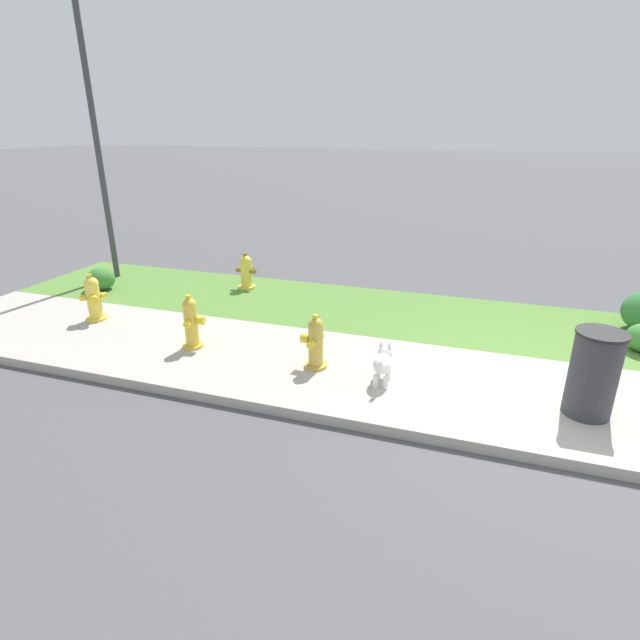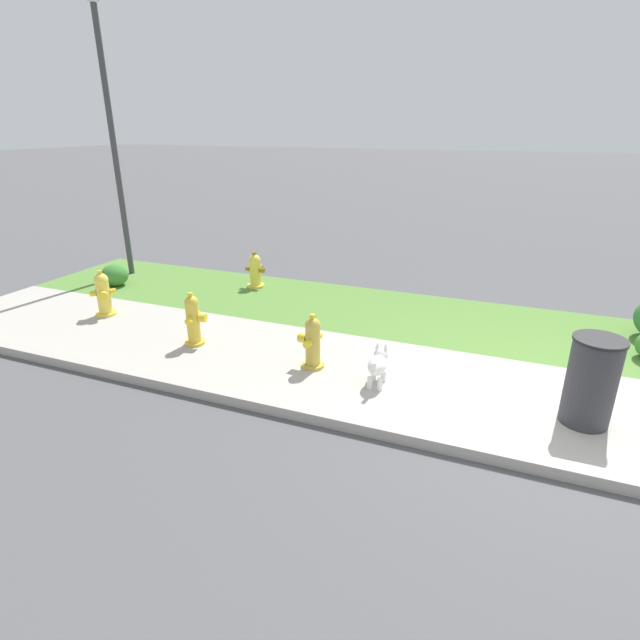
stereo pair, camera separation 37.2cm
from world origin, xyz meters
name	(u,v)px [view 1 (the left image)]	position (x,y,z in m)	size (l,w,h in m)	color
ground_plane	(552,401)	(0.00, 0.00, 0.00)	(120.00, 120.00, 0.00)	#515154
sidewalk_pavement	(552,401)	(0.00, 0.00, 0.01)	(18.00, 2.20, 0.01)	#ADA89E
grass_verge	(538,328)	(0.00, 2.23, 0.00)	(18.00, 2.25, 0.01)	#568438
street_curb	(566,459)	(0.00, -1.18, 0.06)	(18.00, 0.16, 0.12)	#ADA89E
fire_hydrant_mid_block	(191,323)	(-4.56, -0.01, 0.36)	(0.34, 0.37, 0.76)	gold
fire_hydrant_near_corner	(315,343)	(-2.77, -0.05, 0.34)	(0.34, 0.37, 0.71)	gold
fire_hydrant_across_street	(94,298)	(-6.57, 0.42, 0.36)	(0.35, 0.35, 0.74)	yellow
fire_hydrant_at_driveway	(246,272)	(-5.06, 2.65, 0.32)	(0.39, 0.37, 0.67)	yellow
small_white_dog	(383,362)	(-1.89, -0.16, 0.26)	(0.24, 0.53, 0.45)	white
street_lamp	(90,96)	(-7.89, 2.52, 3.34)	(0.32, 0.32, 5.13)	#3D3D42
trash_bin	(593,374)	(0.30, -0.18, 0.47)	(0.50, 0.50, 0.94)	#333338
shrub_bush_far_verge	(101,279)	(-7.57, 1.73, 0.21)	(0.49, 0.49, 0.42)	#3D7F33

